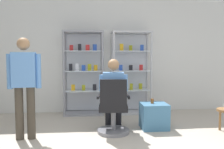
% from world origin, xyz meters
% --- Properties ---
extents(back_wall, '(6.00, 0.10, 2.70)m').
position_xyz_m(back_wall, '(0.00, 3.00, 1.35)').
color(back_wall, silver).
rests_on(back_wall, ground).
extents(display_cabinet_left, '(0.90, 0.45, 1.90)m').
position_xyz_m(display_cabinet_left, '(-0.55, 2.76, 0.97)').
color(display_cabinet_left, gray).
rests_on(display_cabinet_left, ground).
extents(display_cabinet_right, '(0.90, 0.45, 1.90)m').
position_xyz_m(display_cabinet_right, '(0.55, 2.76, 0.96)').
color(display_cabinet_right, '#B7B7BC').
rests_on(display_cabinet_right, ground).
extents(office_chair, '(0.59, 0.56, 0.96)m').
position_xyz_m(office_chair, '(-0.02, 1.24, 0.39)').
color(office_chair, slate).
rests_on(office_chair, ground).
extents(seated_shopkeeper, '(0.52, 0.59, 1.29)m').
position_xyz_m(seated_shopkeeper, '(0.00, 1.41, 0.71)').
color(seated_shopkeeper, black).
rests_on(seated_shopkeeper, ground).
extents(storage_crate, '(0.48, 0.43, 0.47)m').
position_xyz_m(storage_crate, '(0.77, 1.49, 0.23)').
color(storage_crate, teal).
rests_on(storage_crate, ground).
extents(tea_glass, '(0.06, 0.06, 0.09)m').
position_xyz_m(tea_glass, '(0.73, 1.51, 0.51)').
color(tea_glass, brown).
rests_on(tea_glass, storage_crate).
extents(standing_customer, '(0.52, 0.25, 1.63)m').
position_xyz_m(standing_customer, '(-1.45, 1.14, 0.93)').
color(standing_customer, '#3F382D').
rests_on(standing_customer, ground).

